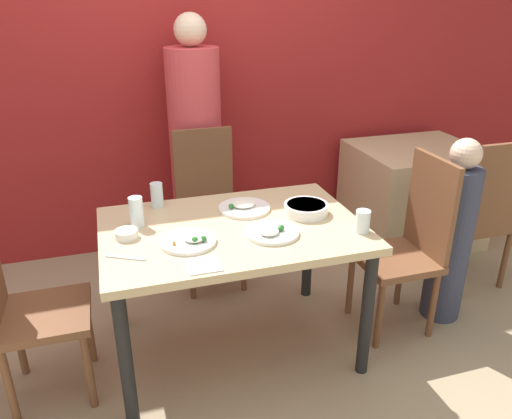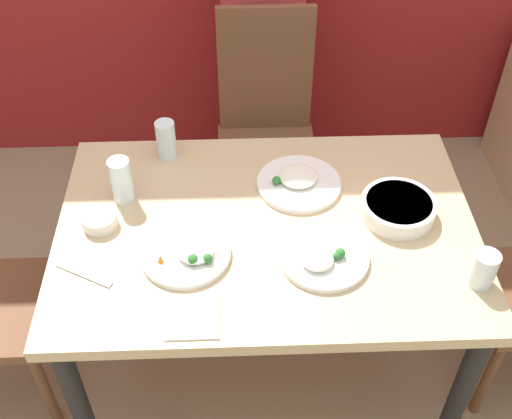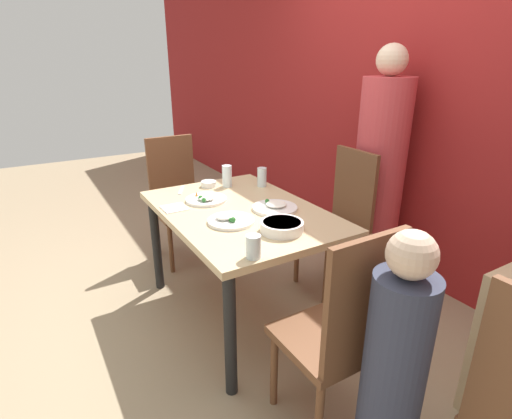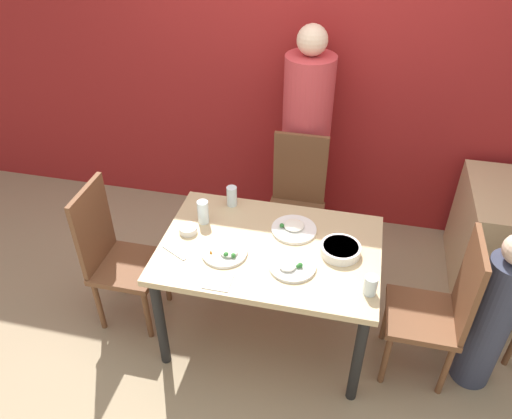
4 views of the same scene
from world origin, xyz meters
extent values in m
plane|color=#998466|center=(0.00, 0.00, 0.00)|extent=(10.00, 10.00, 0.00)
cube|color=maroon|center=(0.00, 1.38, 1.35)|extent=(10.00, 0.06, 2.70)
cube|color=tan|center=(0.00, 0.00, 0.70)|extent=(1.25, 0.86, 0.04)
cylinder|color=black|center=(-0.57, -0.37, 0.34)|extent=(0.06, 0.06, 0.68)
cylinder|color=black|center=(0.57, -0.37, 0.34)|extent=(0.06, 0.06, 0.68)
cylinder|color=black|center=(-0.57, 0.37, 0.34)|extent=(0.06, 0.06, 0.68)
cylinder|color=black|center=(0.57, 0.37, 0.34)|extent=(0.06, 0.06, 0.68)
cube|color=brown|center=(0.04, 0.70, 0.43)|extent=(0.40, 0.40, 0.04)
cube|color=brown|center=(0.04, 0.88, 0.72)|extent=(0.38, 0.03, 0.54)
cylinder|color=brown|center=(-0.13, 0.53, 0.20)|extent=(0.04, 0.04, 0.41)
cylinder|color=brown|center=(0.20, 0.53, 0.20)|extent=(0.04, 0.04, 0.41)
cylinder|color=brown|center=(-0.13, 0.86, 0.20)|extent=(0.04, 0.04, 0.41)
cylinder|color=brown|center=(0.20, 0.86, 0.20)|extent=(0.04, 0.04, 0.41)
cube|color=brown|center=(0.90, -0.06, 0.43)|extent=(0.40, 0.40, 0.04)
cube|color=brown|center=(1.08, -0.06, 0.72)|extent=(0.03, 0.38, 0.54)
cylinder|color=brown|center=(0.73, 0.10, 0.20)|extent=(0.04, 0.04, 0.41)
cylinder|color=brown|center=(0.73, -0.23, 0.20)|extent=(0.04, 0.04, 0.41)
cylinder|color=brown|center=(1.06, 0.10, 0.20)|extent=(0.04, 0.04, 0.41)
cylinder|color=brown|center=(1.06, -0.23, 0.20)|extent=(0.04, 0.04, 0.41)
cube|color=brown|center=(-0.90, -0.05, 0.43)|extent=(0.40, 0.40, 0.04)
cylinder|color=brown|center=(-0.73, -0.21, 0.20)|extent=(0.04, 0.04, 0.41)
cylinder|color=brown|center=(-0.73, 0.12, 0.20)|extent=(0.04, 0.04, 0.41)
cylinder|color=brown|center=(-1.06, -0.21, 0.20)|extent=(0.04, 0.04, 0.41)
cylinder|color=brown|center=(-1.06, 0.12, 0.20)|extent=(0.04, 0.04, 0.41)
cylinder|color=#C63D42|center=(0.04, 1.11, 0.73)|extent=(0.35, 0.35, 1.45)
sphere|color=beige|center=(0.04, 1.11, 1.56)|extent=(0.21, 0.21, 0.21)
cylinder|color=#33384C|center=(1.25, -0.06, 0.46)|extent=(0.22, 0.22, 0.91)
sphere|color=beige|center=(1.25, -0.06, 0.99)|extent=(0.16, 0.16, 0.16)
cylinder|color=white|center=(0.40, 0.03, 0.75)|extent=(0.22, 0.22, 0.06)
cylinder|color=#BC5123|center=(0.40, 0.03, 0.78)|extent=(0.20, 0.20, 0.01)
cylinder|color=white|center=(0.11, 0.17, 0.73)|extent=(0.27, 0.27, 0.02)
ellipsoid|color=white|center=(0.11, 0.19, 0.76)|extent=(0.12, 0.12, 0.03)
cone|color=orange|center=(0.13, 0.23, 0.75)|extent=(0.02, 0.02, 0.02)
sphere|color=#2D702D|center=(0.04, 0.17, 0.76)|extent=(0.03, 0.03, 0.03)
cone|color=orange|center=(0.11, 0.22, 0.75)|extent=(0.01, 0.01, 0.02)
cylinder|color=white|center=(0.15, -0.14, 0.73)|extent=(0.26, 0.26, 0.02)
ellipsoid|color=white|center=(0.13, -0.17, 0.76)|extent=(0.09, 0.09, 0.03)
sphere|color=#2D702D|center=(0.19, -0.16, 0.75)|extent=(0.02, 0.02, 0.02)
sphere|color=#2D702D|center=(0.20, -0.15, 0.76)|extent=(0.03, 0.03, 0.03)
cylinder|color=white|center=(-0.24, -0.11, 0.73)|extent=(0.26, 0.26, 0.02)
ellipsoid|color=white|center=(-0.21, -0.13, 0.76)|extent=(0.10, 0.10, 0.03)
sphere|color=#2D702D|center=(-0.21, -0.16, 0.76)|extent=(0.03, 0.03, 0.03)
sphere|color=#2D702D|center=(-0.17, -0.16, 0.76)|extent=(0.03, 0.03, 0.03)
cone|color=orange|center=(-0.30, -0.15, 0.76)|extent=(0.02, 0.02, 0.03)
cylinder|color=white|center=(-0.50, 0.02, 0.74)|extent=(0.11, 0.11, 0.04)
cylinder|color=white|center=(-0.50, 0.02, 0.76)|extent=(0.09, 0.09, 0.01)
cylinder|color=silver|center=(-0.44, 0.14, 0.80)|extent=(0.07, 0.07, 0.15)
cylinder|color=silver|center=(-0.32, 0.35, 0.79)|extent=(0.07, 0.07, 0.13)
cylinder|color=silver|center=(0.57, -0.24, 0.78)|extent=(0.07, 0.07, 0.11)
cube|color=white|center=(-0.21, -0.33, 0.73)|extent=(0.14, 0.14, 0.01)
cube|color=silver|center=(-0.52, -0.18, 0.73)|extent=(0.17, 0.10, 0.01)
cube|color=tan|center=(1.64, 0.89, 0.36)|extent=(0.89, 0.76, 0.73)
cube|color=brown|center=(1.64, 0.24, 0.43)|extent=(0.40, 0.40, 0.04)
cube|color=brown|center=(1.64, 0.05, 0.72)|extent=(0.38, 0.03, 0.54)
cylinder|color=brown|center=(1.80, 0.40, 0.20)|extent=(0.04, 0.04, 0.41)
cylinder|color=brown|center=(1.47, 0.40, 0.20)|extent=(0.04, 0.04, 0.41)
cylinder|color=brown|center=(1.80, 0.07, 0.20)|extent=(0.04, 0.04, 0.41)
cylinder|color=brown|center=(1.47, 0.07, 0.20)|extent=(0.04, 0.04, 0.41)
camera|label=1|loc=(-0.53, -2.12, 1.76)|focal=35.00mm
camera|label=2|loc=(-0.08, -1.35, 2.08)|focal=45.00mm
camera|label=3|loc=(1.96, -1.05, 1.58)|focal=28.00mm
camera|label=4|loc=(0.41, -2.13, 2.59)|focal=35.00mm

